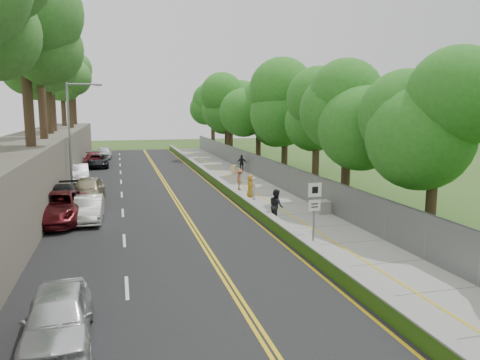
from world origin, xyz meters
The scene contains 26 objects.
ground centered at (0.00, 0.00, 0.00)m, with size 140.00×140.00×0.00m, color #33511E.
road centered at (-5.40, 15.00, 0.02)m, with size 11.20×66.00×0.04m, color black.
sidewalk centered at (2.55, 15.00, 0.03)m, with size 4.20×66.00×0.05m, color gray.
jersey_barrier centered at (0.25, 15.00, 0.30)m, with size 0.42×66.00×0.60m, color #6BE918.
rock_embankment centered at (-13.50, 15.00, 2.00)m, with size 5.00×66.00×4.00m, color #595147.
chainlink_fence centered at (4.65, 15.00, 1.00)m, with size 0.04×66.00×2.00m, color slate.
trees_embankment centered at (-13.00, 15.00, 10.50)m, with size 6.40×66.00×13.00m, color #3F832F, non-canonical shape.
trees_fenceside centered at (7.00, 15.00, 7.00)m, with size 7.00×66.00×14.00m, color #328324, non-canonical shape.
streetlight centered at (-10.46, 14.00, 4.64)m, with size 2.52×0.22×8.00m.
signpost centered at (1.05, -3.02, 1.96)m, with size 0.62×0.09×3.10m.
construction_barrel centered at (3.00, 19.73, 0.48)m, with size 0.53×0.53×0.87m, color #FFA32E.
concrete_block centered at (4.30, 3.00, 0.41)m, with size 1.08×0.81×0.72m, color gray.
car_0 centered at (-9.00, -9.50, 0.77)m, with size 1.72×4.26×1.45m, color silver.
car_1 centered at (-9.00, 4.36, 0.73)m, with size 1.45×4.16×1.37m, color silver.
car_2 centered at (-10.60, 4.49, 0.86)m, with size 2.71×5.87×1.63m, color maroon.
car_3 centered at (-10.60, 6.31, 0.87)m, with size 2.33×5.73×1.66m, color black.
car_4 centered at (-9.38, 9.88, 0.87)m, with size 1.95×4.85×1.65m, color tan.
car_5 centered at (-10.60, 18.85, 0.78)m, with size 1.57×4.49×1.48m, color #BBBCC3.
car_6 centered at (-9.45, 28.43, 0.71)m, with size 2.21×4.80×1.33m, color black.
car_7 centered at (-9.89, 29.05, 0.74)m, with size 1.96×4.83×1.40m, color maroon.
car_8 centered at (-9.00, 36.83, 0.79)m, with size 1.76×4.38×1.49m, color silver.
painter_0 centered at (1.45, 8.81, 0.82)m, with size 0.75×0.49×1.53m, color #C3831E.
painter_1 centered at (1.45, 7.92, 0.81)m, with size 0.55×0.36×1.52m, color beige.
painter_2 centered at (0.84, 1.52, 0.96)m, with size 0.88×0.69×1.81m, color black.
painter_3 centered at (1.45, 11.68, 0.85)m, with size 1.04×0.60×1.60m, color #9A5A3E.
person_far centered at (4.20, 21.52, 0.86)m, with size 0.95×0.39×1.62m, color black.
Camera 1 is at (-7.29, -21.89, 6.22)m, focal length 35.00 mm.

